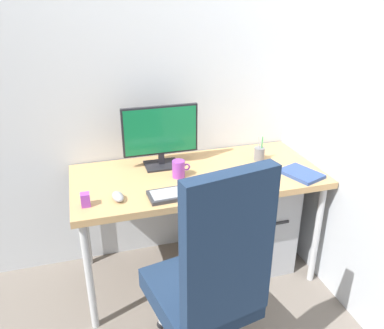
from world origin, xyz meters
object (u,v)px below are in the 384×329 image
object	(u,v)px
pen_holder	(259,154)
notebook	(301,174)
office_chair	(210,281)
desk_clamp_accessory	(85,200)
keyboard	(184,192)
filing_cabinet	(257,220)
monitor	(161,134)
coffee_mug	(179,169)
mouse	(118,197)

from	to	relation	value
pen_holder	notebook	xyz separation A→B (m)	(0.15, -0.29, -0.04)
notebook	office_chair	bearing A→B (deg)	-164.00
office_chair	desk_clamp_accessory	world-z (taller)	office_chair
keyboard	notebook	bearing A→B (deg)	2.20
office_chair	notebook	bearing A→B (deg)	36.35
filing_cabinet	monitor	world-z (taller)	monitor
keyboard	desk_clamp_accessory	distance (m)	0.54
notebook	coffee_mug	bearing A→B (deg)	144.67
keyboard	notebook	distance (m)	0.76
keyboard	desk_clamp_accessory	size ratio (longest dim) A/B	5.53
mouse	pen_holder	size ratio (longest dim) A/B	0.63
notebook	desk_clamp_accessory	size ratio (longest dim) A/B	3.23
pen_holder	notebook	bearing A→B (deg)	-62.80
keyboard	office_chair	bearing A→B (deg)	-93.35
monitor	mouse	distance (m)	0.54
office_chair	mouse	distance (m)	0.70
monitor	coffee_mug	distance (m)	0.26
filing_cabinet	monitor	xyz separation A→B (m)	(-0.65, 0.15, 0.66)
keyboard	pen_holder	world-z (taller)	pen_holder
mouse	pen_holder	xyz separation A→B (m)	(0.97, 0.28, 0.02)
keyboard	pen_holder	size ratio (longest dim) A/B	2.39
filing_cabinet	desk_clamp_accessory	distance (m)	1.26
office_chair	filing_cabinet	xyz separation A→B (m)	(0.64, 0.83, -0.29)
office_chair	notebook	world-z (taller)	office_chair
office_chair	coffee_mug	world-z (taller)	office_chair
mouse	desk_clamp_accessory	size ratio (longest dim) A/B	1.47
coffee_mug	desk_clamp_accessory	world-z (taller)	coffee_mug
monitor	mouse	size ratio (longest dim) A/B	4.43
pen_holder	desk_clamp_accessory	bearing A→B (deg)	-165.45
monitor	notebook	world-z (taller)	monitor
mouse	coffee_mug	size ratio (longest dim) A/B	0.97
desk_clamp_accessory	office_chair	bearing A→B (deg)	-48.94
filing_cabinet	pen_holder	distance (m)	0.49
filing_cabinet	keyboard	xyz separation A→B (m)	(-0.61, -0.27, 0.45)
filing_cabinet	notebook	size ratio (longest dim) A/B	2.65
office_chair	keyboard	distance (m)	0.58
mouse	filing_cabinet	bearing A→B (deg)	4.98
coffee_mug	desk_clamp_accessory	size ratio (longest dim) A/B	1.52
office_chair	pen_holder	xyz separation A→B (m)	(0.64, 0.87, 0.20)
mouse	monitor	bearing A→B (deg)	41.04
mouse	desk_clamp_accessory	xyz separation A→B (m)	(-0.17, -0.02, 0.02)
monitor	desk_clamp_accessory	xyz separation A→B (m)	(-0.50, -0.40, -0.18)
keyboard	notebook	xyz separation A→B (m)	(0.76, 0.03, -0.00)
desk_clamp_accessory	coffee_mug	bearing A→B (deg)	19.73
coffee_mug	desk_clamp_accessory	distance (m)	0.60
pen_holder	notebook	world-z (taller)	pen_holder
monitor	notebook	xyz separation A→B (m)	(0.80, -0.39, -0.20)
filing_cabinet	coffee_mug	world-z (taller)	coffee_mug
filing_cabinet	desk_clamp_accessory	xyz separation A→B (m)	(-1.14, -0.25, 0.48)
filing_cabinet	desk_clamp_accessory	bearing A→B (deg)	-167.72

